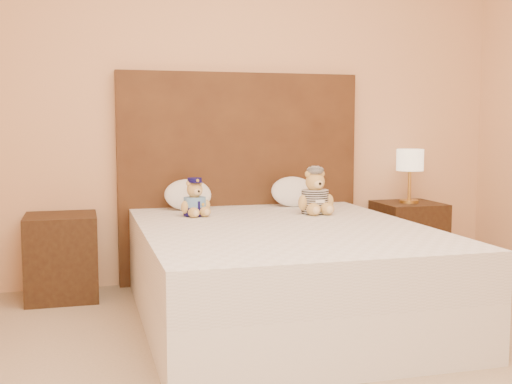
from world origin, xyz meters
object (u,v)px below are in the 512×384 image
teddy_police (195,197)px  pillow_right (293,190)px  pillow_left (188,193)px  nightstand_left (62,257)px  teddy_prisoner (315,192)px  lamp (410,163)px  nightstand_right (408,239)px  bed (282,272)px

teddy_police → pillow_right: teddy_police is taller
pillow_left → pillow_right: pillow_right is taller
teddy_police → pillow_left: bearing=74.4°
nightstand_left → teddy_prisoner: (1.61, -0.38, 0.42)m
pillow_right → teddy_police: bearing=-158.0°
nightstand_left → lamp: 2.56m
nightstand_left → pillow_right: 1.64m
nightstand_right → pillow_right: 0.99m
nightstand_left → pillow_right: (1.60, 0.03, 0.39)m
nightstand_right → bed: bearing=-147.4°
nightstand_right → teddy_prisoner: size_ratio=1.89×
nightstand_right → pillow_left: (-1.66, 0.03, 0.39)m
bed → teddy_police: 0.78m
pillow_left → nightstand_left: bearing=-177.9°
nightstand_left → teddy_police: 0.96m
lamp → teddy_prisoner: lamp is taller
teddy_prisoner → pillow_right: teddy_prisoner is taller
nightstand_left → pillow_left: size_ratio=1.70×
pillow_right → nightstand_left: bearing=-178.9°
teddy_prisoner → lamp: bearing=19.3°
nightstand_right → teddy_police: (-1.67, -0.28, 0.40)m
nightstand_right → nightstand_left: bearing=180.0°
nightstand_right → teddy_police: 1.74m
teddy_prisoner → bed: bearing=-134.2°
bed → pillow_left: pillow_left is taller
teddy_police → pillow_right: 0.82m
bed → nightstand_left: 1.48m
nightstand_right → lamp: lamp is taller
bed → pillow_right: 0.98m
nightstand_right → teddy_prisoner: 1.06m
bed → lamp: (1.25, 0.80, 0.57)m
nightstand_right → teddy_police: bearing=-170.5°
nightstand_left → pillow_left: (0.84, 0.03, 0.39)m
teddy_police → bed: bearing=-65.6°
nightstand_left → teddy_prisoner: 1.70m
teddy_police → pillow_right: size_ratio=0.74×
teddy_prisoner → pillow_right: bearing=87.8°
lamp → teddy_police: (-1.67, -0.28, -0.18)m
pillow_right → pillow_left: bearing=180.0°
pillow_left → teddy_police: bearing=-91.2°
lamp → pillow_left: (-1.66, 0.03, -0.18)m
nightstand_right → pillow_left: bearing=179.0°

